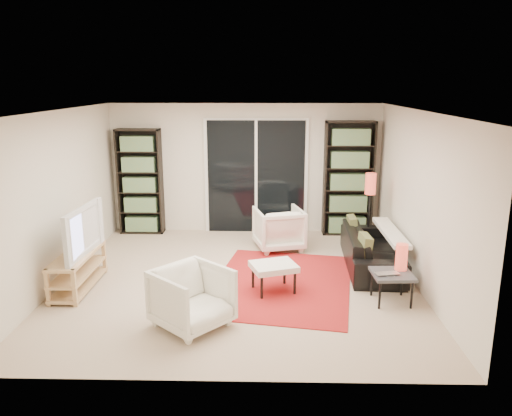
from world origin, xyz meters
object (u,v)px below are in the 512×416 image
object	(u,v)px
armchair_back	(279,229)
ottoman	(274,268)
armchair_front	(192,298)
floor_lamp	(370,192)
tv_stand	(78,270)
sofa	(372,249)
bookshelf_left	(140,182)
bookshelf_right	(349,179)
side_table	(392,276)

from	to	relation	value
armchair_back	ottoman	world-z (taller)	armchair_back
armchair_front	floor_lamp	bearing A→B (deg)	0.23
tv_stand	sofa	distance (m)	4.30
floor_lamp	tv_stand	bearing A→B (deg)	-157.62
sofa	ottoman	size ratio (longest dim) A/B	2.77
tv_stand	floor_lamp	world-z (taller)	floor_lamp
bookshelf_left	bookshelf_right	xyz separation A→B (m)	(3.85, -0.00, 0.07)
bookshelf_right	tv_stand	world-z (taller)	bookshelf_right
armchair_back	ottoman	distance (m)	1.82
sofa	armchair_front	world-z (taller)	armchair_front
bookshelf_left	ottoman	bearing A→B (deg)	-47.90
armchair_front	side_table	bearing A→B (deg)	-31.33
bookshelf_left	side_table	xyz separation A→B (m)	(3.97, -3.01, -0.62)
tv_stand	armchair_back	distance (m)	3.30
bookshelf_left	bookshelf_right	distance (m)	3.85
bookshelf_left	side_table	world-z (taller)	bookshelf_left
bookshelf_left	sofa	xyz separation A→B (m)	(3.97, -1.74, -0.69)
tv_stand	armchair_back	xyz separation A→B (m)	(2.79, 1.75, 0.09)
floor_lamp	armchair_back	bearing A→B (deg)	-179.29
sofa	bookshelf_right	bearing A→B (deg)	6.67
bookshelf_right	tv_stand	size ratio (longest dim) A/B	1.67
tv_stand	side_table	world-z (taller)	tv_stand
armchair_front	armchair_back	bearing A→B (deg)	21.80
armchair_back	ottoman	xyz separation A→B (m)	(-0.11, -1.81, -0.01)
armchair_back	floor_lamp	world-z (taller)	floor_lamp
bookshelf_left	bookshelf_right	size ratio (longest dim) A/B	0.93
bookshelf_left	armchair_back	bearing A→B (deg)	-19.43
bookshelf_left	sofa	size ratio (longest dim) A/B	1.00
ottoman	tv_stand	bearing A→B (deg)	178.76
armchair_front	floor_lamp	world-z (taller)	floor_lamp
armchair_front	ottoman	size ratio (longest dim) A/B	1.11
bookshelf_left	floor_lamp	bearing A→B (deg)	-12.25
sofa	side_table	distance (m)	1.27
armchair_front	side_table	world-z (taller)	armchair_front
side_table	ottoman	bearing A→B (deg)	169.14
tv_stand	ottoman	bearing A→B (deg)	-1.24
bookshelf_right	ottoman	distance (m)	3.13
ottoman	floor_lamp	distance (m)	2.53
tv_stand	ottoman	xyz separation A→B (m)	(2.69, -0.06, 0.08)
armchair_back	side_table	xyz separation A→B (m)	(1.41, -2.10, 0.00)
armchair_back	bookshelf_right	bearing A→B (deg)	-159.34
bookshelf_left	sofa	distance (m)	4.39
armchair_back	sofa	bearing A→B (deg)	134.88
tv_stand	armchair_back	world-z (taller)	armchair_back
side_table	floor_lamp	distance (m)	2.22
bookshelf_left	sofa	world-z (taller)	bookshelf_left
side_table	armchair_front	bearing A→B (deg)	-163.60
armchair_front	side_table	distance (m)	2.57
tv_stand	armchair_front	xyz separation A→B (m)	(1.74, -1.08, 0.09)
sofa	armchair_back	distance (m)	1.64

